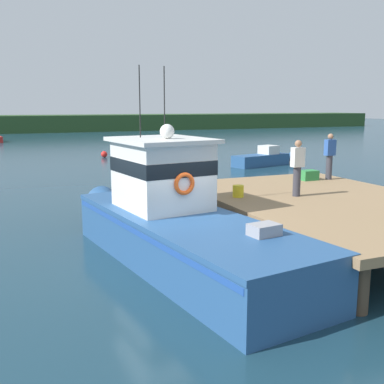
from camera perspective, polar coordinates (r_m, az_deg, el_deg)
The scene contains 13 objects.
ground_plane at distance 11.70m, azimuth -2.58°, elevation -8.43°, with size 200.00×200.00×0.00m, color #193847.
dock at distance 13.77m, azimuth 16.48°, elevation -1.34°, with size 6.00×9.00×1.20m.
main_fishing_boat at distance 11.52m, azimuth -2.17°, elevation -3.51°, with size 3.64×9.96×4.80m.
crate_single_far at distance 17.01m, azimuth 14.09°, elevation 2.01°, with size 0.60×0.44×0.35m, color #2D8442.
bait_bucket at distance 13.50m, azimuth 5.67°, elevation 0.10°, with size 0.32×0.32×0.34m, color yellow.
deckhand_by_the_boat at distance 17.28m, azimuth 16.50°, elevation 4.31°, with size 0.36×0.22×1.63m.
deckhand_further_back at distance 13.79m, azimuth 12.77°, elevation 3.02°, with size 0.36×0.22×1.63m.
moored_boat_off_the_point at distance 45.80m, azimuth -3.35°, elevation 6.23°, with size 2.16×4.36×1.10m.
moored_boat_outer_mooring at distance 30.41m, azimuth 8.88°, elevation 4.06°, with size 5.06×2.19×1.27m.
mooring_buoy_outer at distance 22.86m, azimuth 11.82°, elevation 1.24°, with size 0.39×0.39×0.39m, color #EA5B19.
mooring_buoy_inshore at distance 37.95m, azimuth -2.89°, elevation 5.09°, with size 0.41×0.41×0.41m, color silver.
mooring_buoy_channel_marker at distance 35.33m, azimuth -10.70°, elevation 4.56°, with size 0.47×0.47×0.47m, color red.
far_shoreline at distance 72.54m, azimuth -19.99°, elevation 7.86°, with size 120.00×8.00×2.40m, color #284723.
Camera 1 is at (-3.81, -10.39, 3.80)m, focal length 43.57 mm.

